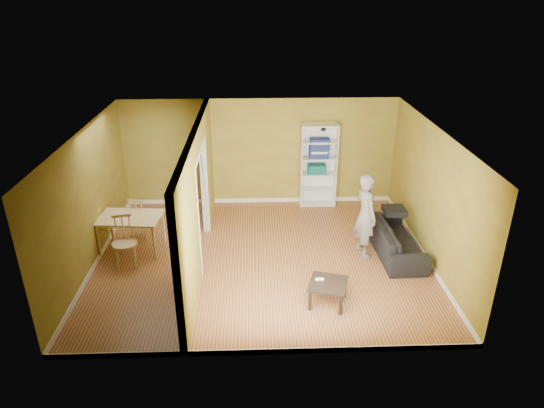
{
  "coord_description": "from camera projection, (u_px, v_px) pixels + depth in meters",
  "views": [
    {
      "loc": [
        -0.11,
        -8.34,
        5.01
      ],
      "look_at": [
        0.2,
        0.2,
        1.1
      ],
      "focal_mm": 32.0,
      "sensor_mm": 36.0,
      "label": 1
    }
  ],
  "objects": [
    {
      "name": "partition",
      "position": [
        198.0,
        200.0,
        9.08
      ],
      "size": [
        0.22,
        5.5,
        2.6
      ],
      "primitive_type": null,
      "color": "#989A34",
      "rests_on": "ground"
    },
    {
      "name": "paper_box_teal",
      "position": [
        317.0,
        169.0,
        11.64
      ],
      "size": [
        0.42,
        0.28,
        0.22
      ],
      "primitive_type": "cube",
      "color": "#148A6D",
      "rests_on": "bookshelf"
    },
    {
      "name": "person",
      "position": [
        366.0,
        208.0,
        9.43
      ],
      "size": [
        0.86,
        0.75,
        2.02
      ],
      "primitive_type": "imported",
      "rotation": [
        0.0,
        0.0,
        1.84
      ],
      "color": "slate",
      "rests_on": "ground"
    },
    {
      "name": "wall_speaker",
      "position": [
        323.0,
        128.0,
        11.37
      ],
      "size": [
        0.1,
        0.1,
        0.1
      ],
      "primitive_type": "cube",
      "color": "black",
      "rests_on": "room_shell"
    },
    {
      "name": "paper_box_navy_b",
      "position": [
        319.0,
        153.0,
        11.47
      ],
      "size": [
        0.45,
        0.29,
        0.23
      ],
      "primitive_type": "cube",
      "color": "navy",
      "rests_on": "bookshelf"
    },
    {
      "name": "room_shell",
      "position": [
        262.0,
        199.0,
        9.12
      ],
      "size": [
        6.5,
        6.5,
        6.5
      ],
      "color": "#B1743E",
      "rests_on": "ground"
    },
    {
      "name": "sofa",
      "position": [
        396.0,
        235.0,
        9.75
      ],
      "size": [
        2.04,
        0.92,
        0.77
      ],
      "primitive_type": "imported",
      "rotation": [
        0.0,
        0.0,
        1.6
      ],
      "color": "#232326",
      "rests_on": "ground"
    },
    {
      "name": "chair_near",
      "position": [
        124.0,
        242.0,
        9.22
      ],
      "size": [
        0.56,
        0.56,
        1.02
      ],
      "primitive_type": null,
      "rotation": [
        0.0,
        0.0,
        0.22
      ],
      "color": "tan",
      "rests_on": "ground"
    },
    {
      "name": "chair_left",
      "position": [
        92.0,
        231.0,
        9.75
      ],
      "size": [
        0.46,
        0.46,
        0.92
      ],
      "primitive_type": null,
      "rotation": [
        0.0,
        0.0,
        -1.66
      ],
      "color": "tan",
      "rests_on": "ground"
    },
    {
      "name": "paper_box_navy_c",
      "position": [
        320.0,
        143.0,
        11.38
      ],
      "size": [
        0.45,
        0.29,
        0.23
      ],
      "primitive_type": "cube",
      "color": "navy",
      "rests_on": "bookshelf"
    },
    {
      "name": "game_controller",
      "position": [
        319.0,
        279.0,
        8.22
      ],
      "size": [
        0.15,
        0.04,
        0.03
      ],
      "primitive_type": "cube",
      "color": "white",
      "rests_on": "coffee_table"
    },
    {
      "name": "bookshelf",
      "position": [
        318.0,
        165.0,
        11.65
      ],
      "size": [
        0.86,
        0.38,
        2.04
      ],
      "color": "white",
      "rests_on": "ground"
    },
    {
      "name": "coffee_table",
      "position": [
        328.0,
        286.0,
        8.17
      ],
      "size": [
        0.62,
        0.62,
        0.41
      ],
      "rotation": [
        0.0,
        0.0,
        -0.29
      ],
      "color": "#35261C",
      "rests_on": "ground"
    },
    {
      "name": "dining_table",
      "position": [
        130.0,
        220.0,
        9.69
      ],
      "size": [
        1.22,
        0.81,
        0.76
      ],
      "rotation": [
        0.0,
        0.0,
        -0.09
      ],
      "color": "#D5C286",
      "rests_on": "ground"
    },
    {
      "name": "chair_far",
      "position": [
        141.0,
        217.0,
        10.28
      ],
      "size": [
        0.5,
        0.5,
        0.95
      ],
      "primitive_type": null,
      "rotation": [
        0.0,
        0.0,
        2.98
      ],
      "color": "tan",
      "rests_on": "ground"
    }
  ]
}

